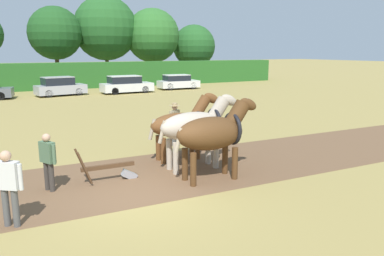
{
  "coord_description": "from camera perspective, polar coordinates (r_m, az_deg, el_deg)",
  "views": [
    {
      "loc": [
        -3.09,
        -8.74,
        3.72
      ],
      "look_at": [
        2.78,
        2.43,
        1.1
      ],
      "focal_mm": 35.0,
      "sensor_mm": 36.0,
      "label": 1
    }
  ],
  "objects": [
    {
      "name": "tree_far_right",
      "position": [
        51.23,
        0.3,
        12.36
      ],
      "size": [
        5.65,
        5.65,
        7.12
      ],
      "color": "brown",
      "rests_on": "ground"
    },
    {
      "name": "parked_car_center_right",
      "position": [
        36.97,
        -2.17,
        7.01
      ],
      "size": [
        4.0,
        1.95,
        1.41
      ],
      "rotation": [
        0.0,
        0.0,
        -0.04
      ],
      "color": "silver",
      "rests_on": "ground"
    },
    {
      "name": "farmer_beside_team",
      "position": [
        14.82,
        -2.65,
        1.12
      ],
      "size": [
        0.57,
        0.44,
        1.7
      ],
      "rotation": [
        0.0,
        0.0,
        -0.98
      ],
      "color": "#4C4C4C",
      "rests_on": "ground"
    },
    {
      "name": "tree_center",
      "position": [
        45.05,
        -20.14,
        13.41
      ],
      "size": [
        5.81,
        5.81,
        8.51
      ],
      "color": "#4C3823",
      "rests_on": "ground"
    },
    {
      "name": "draft_horse_trail_left",
      "position": [
        12.83,
        -1.63,
        0.63
      ],
      "size": [
        2.72,
        0.91,
        2.35
      ],
      "rotation": [
        0.0,
        0.0,
        -0.03
      ],
      "color": "brown",
      "rests_on": "ground"
    },
    {
      "name": "farmer_at_plow",
      "position": [
        10.7,
        -21.12,
        -4.32
      ],
      "size": [
        0.39,
        0.58,
        1.58
      ],
      "rotation": [
        0.0,
        0.0,
        0.48
      ],
      "color": "#38332D",
      "rests_on": "ground"
    },
    {
      "name": "tree_center_right",
      "position": [
        47.16,
        -13.05,
        14.56
      ],
      "size": [
        7.55,
        7.55,
        10.08
      ],
      "color": "brown",
      "rests_on": "ground"
    },
    {
      "name": "draft_horse_lead_left",
      "position": [
        10.79,
        3.31,
        -0.75
      ],
      "size": [
        2.76,
        1.08,
        2.42
      ],
      "rotation": [
        0.0,
        0.0,
        -0.03
      ],
      "color": "#513319",
      "rests_on": "ground"
    },
    {
      "name": "draft_horse_lead_right",
      "position": [
        11.78,
        0.6,
        0.32
      ],
      "size": [
        2.83,
        1.01,
        2.41
      ],
      "rotation": [
        0.0,
        0.0,
        -0.03
      ],
      "color": "#B2A38E",
      "rests_on": "ground"
    },
    {
      "name": "parked_car_center_left",
      "position": [
        33.34,
        -19.49,
        5.95
      ],
      "size": [
        4.21,
        2.38,
        1.59
      ],
      "rotation": [
        0.0,
        0.0,
        0.16
      ],
      "color": "#A8A8B2",
      "rests_on": "ground"
    },
    {
      "name": "hedgerow",
      "position": [
        38.98,
        -23.32,
        7.18
      ],
      "size": [
        55.49,
        1.94,
        2.55
      ],
      "primitive_type": "cube",
      "color": "#286023",
      "rests_on": "ground"
    },
    {
      "name": "parked_car_center",
      "position": [
        33.99,
        -10.01,
        6.51
      ],
      "size": [
        4.55,
        1.99,
        1.54
      ],
      "rotation": [
        0.0,
        0.0,
        0.03
      ],
      "color": "silver",
      "rests_on": "ground"
    },
    {
      "name": "tree_right",
      "position": [
        47.51,
        -6.02,
        13.81
      ],
      "size": [
        6.56,
        6.56,
        8.79
      ],
      "color": "brown",
      "rests_on": "ground"
    },
    {
      "name": "plow",
      "position": [
        11.15,
        -11.95,
        -6.26
      ],
      "size": [
        1.76,
        0.47,
        1.13
      ],
      "rotation": [
        0.0,
        0.0,
        -0.03
      ],
      "color": "#4C331E",
      "rests_on": "ground"
    },
    {
      "name": "ground_plane",
      "position": [
        9.99,
        -7.77,
        -10.24
      ],
      "size": [
        240.0,
        240.0,
        0.0
      ],
      "primitive_type": "plane",
      "color": "#998447"
    },
    {
      "name": "plowed_furrow_strip",
      "position": [
        10.98,
        -25.95,
        -9.29
      ],
      "size": [
        35.44,
        5.46,
        0.01
      ],
      "primitive_type": "cube",
      "rotation": [
        0.0,
        0.0,
        -0.03
      ],
      "color": "brown",
      "rests_on": "ground"
    },
    {
      "name": "farmer_onlooker_left",
      "position": [
        8.86,
        -26.2,
        -7.52
      ],
      "size": [
        0.56,
        0.46,
        1.69
      ],
      "rotation": [
        0.0,
        0.0,
        0.93
      ],
      "color": "#4C4C4C",
      "rests_on": "ground"
    }
  ]
}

